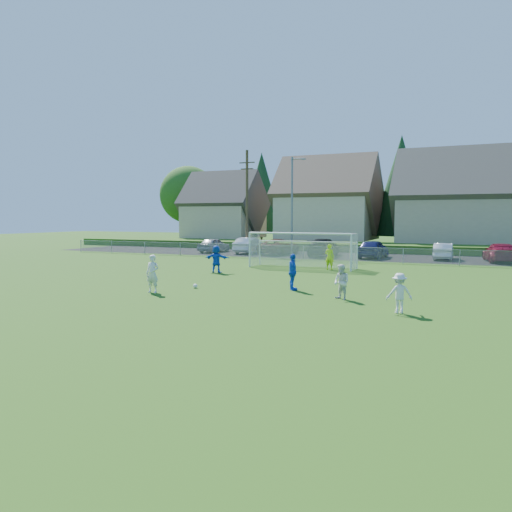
% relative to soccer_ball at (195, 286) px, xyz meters
% --- Properties ---
extents(ground, '(160.00, 160.00, 0.00)m').
position_rel_soccer_ball_xyz_m(ground, '(1.64, -4.22, -0.11)').
color(ground, '#193D0C').
rests_on(ground, ground).
extents(asphalt_lot, '(60.00, 60.00, 0.00)m').
position_rel_soccer_ball_xyz_m(asphalt_lot, '(1.64, 23.28, -0.10)').
color(asphalt_lot, black).
rests_on(asphalt_lot, ground).
extents(grass_embankment, '(70.00, 6.00, 0.80)m').
position_rel_soccer_ball_xyz_m(grass_embankment, '(1.64, 30.78, 0.29)').
color(grass_embankment, '#1E420F').
rests_on(grass_embankment, ground).
extents(soccer_ball, '(0.22, 0.22, 0.22)m').
position_rel_soccer_ball_xyz_m(soccer_ball, '(0.00, 0.00, 0.00)').
color(soccer_ball, white).
rests_on(soccer_ball, ground).
extents(player_white_a, '(0.68, 0.47, 1.79)m').
position_rel_soccer_ball_xyz_m(player_white_a, '(-1.08, -2.07, 0.78)').
color(player_white_a, silver).
rests_on(player_white_a, ground).
extents(player_white_b, '(0.94, 0.88, 1.53)m').
position_rel_soccer_ball_xyz_m(player_white_b, '(7.55, -0.39, 0.66)').
color(player_white_b, silver).
rests_on(player_white_b, ground).
extents(player_white_c, '(1.11, 0.90, 1.49)m').
position_rel_soccer_ball_xyz_m(player_white_c, '(10.27, -2.48, 0.64)').
color(player_white_c, silver).
rests_on(player_white_c, ground).
extents(player_blue_a, '(0.93, 1.11, 1.78)m').
position_rel_soccer_ball_xyz_m(player_blue_a, '(4.67, 1.39, 0.78)').
color(player_blue_a, blue).
rests_on(player_blue_a, ground).
extents(player_blue_b, '(1.67, 0.71, 1.75)m').
position_rel_soccer_ball_xyz_m(player_blue_b, '(-2.43, 6.63, 0.76)').
color(player_blue_b, blue).
rests_on(player_blue_b, ground).
extents(goalkeeper, '(0.68, 0.49, 1.75)m').
position_rel_soccer_ball_xyz_m(goalkeeper, '(3.70, 11.28, 0.76)').
color(goalkeeper, '#BFED1B').
rests_on(goalkeeper, ground).
extents(car_a, '(1.89, 4.30, 1.44)m').
position_rel_soccer_ball_xyz_m(car_a, '(-11.59, 22.80, 0.61)').
color(car_a, gray).
rests_on(car_a, ground).
extents(car_b, '(1.80, 4.74, 1.55)m').
position_rel_soccer_ball_xyz_m(car_b, '(-7.66, 22.92, 0.66)').
color(car_b, silver).
rests_on(car_b, ground).
extents(car_c, '(2.91, 5.41, 1.44)m').
position_rel_soccer_ball_xyz_m(car_c, '(-4.51, 22.78, 0.61)').
color(car_c, '#4F0C09').
rests_on(car_c, ground).
extents(car_d, '(2.76, 5.67, 1.59)m').
position_rel_soccer_ball_xyz_m(car_d, '(-0.06, 22.54, 0.68)').
color(car_d, black).
rests_on(car_d, ground).
extents(car_e, '(2.19, 4.80, 1.60)m').
position_rel_soccer_ball_xyz_m(car_e, '(4.52, 22.13, 0.69)').
color(car_e, '#161B4E').
rests_on(car_e, ground).
extents(car_f, '(1.54, 4.19, 1.37)m').
position_rel_soccer_ball_xyz_m(car_f, '(10.17, 23.02, 0.58)').
color(car_f, white).
rests_on(car_f, ground).
extents(car_g, '(2.75, 5.34, 1.48)m').
position_rel_soccer_ball_xyz_m(car_g, '(14.43, 22.28, 0.63)').
color(car_g, maroon).
rests_on(car_g, ground).
extents(soccer_goal, '(7.42, 1.90, 2.50)m').
position_rel_soccer_ball_xyz_m(soccer_goal, '(1.64, 11.83, 1.52)').
color(soccer_goal, white).
rests_on(soccer_goal, ground).
extents(chainlink_fence, '(52.06, 0.06, 1.20)m').
position_rel_soccer_ball_xyz_m(chainlink_fence, '(1.64, 17.78, 0.52)').
color(chainlink_fence, gray).
rests_on(chainlink_fence, ground).
extents(streetlight, '(1.38, 0.18, 9.00)m').
position_rel_soccer_ball_xyz_m(streetlight, '(-2.81, 21.78, 4.73)').
color(streetlight, slate).
rests_on(streetlight, ground).
extents(utility_pole, '(1.60, 0.26, 10.00)m').
position_rel_soccer_ball_xyz_m(utility_pole, '(-7.86, 22.78, 5.04)').
color(utility_pole, '#473321').
rests_on(utility_pole, ground).
extents(houses_row, '(53.90, 11.45, 13.27)m').
position_rel_soccer_ball_xyz_m(houses_row, '(3.61, 38.24, 7.22)').
color(houses_row, tan).
rests_on(houses_row, ground).
extents(tree_row, '(65.98, 12.36, 13.80)m').
position_rel_soccer_ball_xyz_m(tree_row, '(2.68, 44.51, 6.80)').
color(tree_row, '#382616').
rests_on(tree_row, ground).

